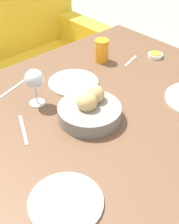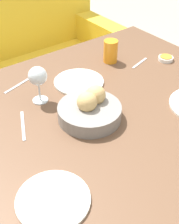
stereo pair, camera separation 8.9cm
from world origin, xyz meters
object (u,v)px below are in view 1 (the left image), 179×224
at_px(bread_basket, 90,109).
at_px(fork_silver, 13,88).
at_px(spoon_coffee, 131,61).
at_px(plate_far_center, 73,82).
at_px(knife_silver, 23,129).
at_px(couch, 4,80).
at_px(plate_near_left, 66,202).
at_px(juice_glass, 102,50).
at_px(jam_bowl_honey, 155,55).
at_px(wine_glass, 34,80).

xyz_separation_m(bread_basket, fork_silver, (-0.11, 0.37, -0.04)).
xyz_separation_m(fork_silver, spoon_coffee, (0.57, -0.18, 0.00)).
height_order(bread_basket, plate_far_center, bread_basket).
height_order(bread_basket, knife_silver, bread_basket).
bearing_deg(couch, knife_silver, -112.66).
relative_size(bread_basket, plate_near_left, 1.12).
relative_size(knife_silver, spoon_coffee, 1.27).
xyz_separation_m(couch, knife_silver, (-0.42, -1.00, 0.42)).
distance_m(plate_far_center, spoon_coffee, 0.35).
bearing_deg(juice_glass, plate_far_center, -163.89).
xyz_separation_m(knife_silver, spoon_coffee, (0.68, 0.08, 0.00)).
bearing_deg(couch, fork_silver, -112.19).
height_order(bread_basket, spoon_coffee, bread_basket).
bearing_deg(knife_silver, jam_bowl_honey, 2.03).
height_order(plate_far_center, fork_silver, plate_far_center).
height_order(jam_bowl_honey, spoon_coffee, jam_bowl_honey).
relative_size(plate_near_left, juice_glass, 1.96).
distance_m(couch, fork_silver, 0.90).
distance_m(juice_glass, knife_silver, 0.61).
bearing_deg(couch, bread_basket, -99.67).
distance_m(couch, plate_near_left, 1.51).
bearing_deg(plate_near_left, fork_silver, 71.71).
distance_m(wine_glass, spoon_coffee, 0.56).
relative_size(bread_basket, fork_silver, 1.45).
bearing_deg(jam_bowl_honey, wine_glass, 173.89).
bearing_deg(plate_near_left, knife_silver, 76.21).
relative_size(wine_glass, fork_silver, 0.94).
bearing_deg(wine_glass, juice_glass, 10.95).
bearing_deg(fork_silver, bread_basket, -73.46).
bearing_deg(wine_glass, bread_basket, -65.63).
relative_size(juice_glass, wine_glass, 0.71).
distance_m(couch, knife_silver, 1.16).
bearing_deg(spoon_coffee, plate_near_left, -150.37).
bearing_deg(jam_bowl_honey, spoon_coffee, 156.01).
relative_size(couch, spoon_coffee, 11.53).
distance_m(bread_basket, wine_glass, 0.24).
height_order(couch, plate_near_left, couch).
relative_size(jam_bowl_honey, fork_silver, 0.44).
bearing_deg(fork_silver, plate_far_center, -33.28).
bearing_deg(bread_basket, spoon_coffee, 23.19).
relative_size(plate_near_left, plate_far_center, 0.97).
bearing_deg(couch, plate_near_left, -110.43).
bearing_deg(plate_near_left, couch, 69.57).
height_order(jam_bowl_honey, fork_silver, jam_bowl_honey).
distance_m(wine_glass, knife_silver, 0.20).
height_order(couch, jam_bowl_honey, couch).
height_order(fork_silver, knife_silver, same).
bearing_deg(juice_glass, jam_bowl_honey, -34.78).
bearing_deg(wine_glass, jam_bowl_honey, -6.11).
bearing_deg(spoon_coffee, knife_silver, -172.97).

